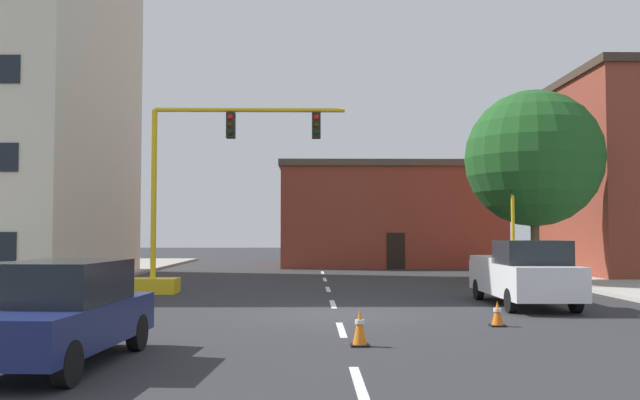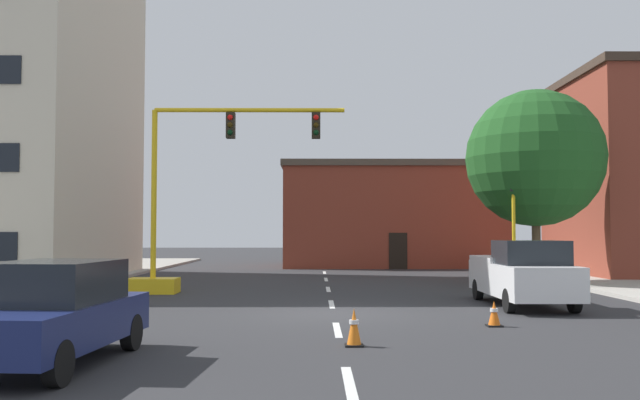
% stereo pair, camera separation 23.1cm
% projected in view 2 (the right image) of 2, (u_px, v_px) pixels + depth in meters
% --- Properties ---
extents(ground_plane, '(160.00, 160.00, 0.00)m').
position_uv_depth(ground_plane, '(334.00, 314.00, 18.49)').
color(ground_plane, '#2D2D30').
extents(sidewalk_left, '(6.00, 56.00, 0.14)m').
position_uv_depth(sidewalk_left, '(3.00, 288.00, 26.40)').
color(sidewalk_left, '#9E998E').
rests_on(sidewalk_left, ground_plane).
extents(lane_stripe_seg_1, '(0.16, 2.40, 0.01)m').
position_uv_depth(lane_stripe_seg_1, '(349.00, 383.00, 10.00)').
color(lane_stripe_seg_1, silver).
rests_on(lane_stripe_seg_1, ground_plane).
extents(lane_stripe_seg_2, '(0.16, 2.40, 0.01)m').
position_uv_depth(lane_stripe_seg_2, '(337.00, 330.00, 15.50)').
color(lane_stripe_seg_2, silver).
rests_on(lane_stripe_seg_2, ground_plane).
extents(lane_stripe_seg_3, '(0.16, 2.40, 0.01)m').
position_uv_depth(lane_stripe_seg_3, '(332.00, 304.00, 20.99)').
color(lane_stripe_seg_3, silver).
rests_on(lane_stripe_seg_3, ground_plane).
extents(lane_stripe_seg_4, '(0.16, 2.40, 0.01)m').
position_uv_depth(lane_stripe_seg_4, '(328.00, 289.00, 26.49)').
color(lane_stripe_seg_4, silver).
rests_on(lane_stripe_seg_4, ground_plane).
extents(lane_stripe_seg_5, '(0.16, 2.40, 0.01)m').
position_uv_depth(lane_stripe_seg_5, '(326.00, 279.00, 31.98)').
color(lane_stripe_seg_5, silver).
rests_on(lane_stripe_seg_5, ground_plane).
extents(lane_stripe_seg_6, '(0.16, 2.40, 0.01)m').
position_uv_depth(lane_stripe_seg_6, '(324.00, 273.00, 37.47)').
color(lane_stripe_seg_6, silver).
rests_on(lane_stripe_seg_6, ground_plane).
extents(building_brick_center, '(14.24, 9.47, 6.69)m').
position_uv_depth(building_brick_center, '(390.00, 216.00, 45.66)').
color(building_brick_center, brown).
rests_on(building_brick_center, ground_plane).
extents(traffic_signal_gantry, '(7.92, 1.20, 6.83)m').
position_uv_depth(traffic_signal_gantry, '(180.00, 234.00, 24.89)').
color(traffic_signal_gantry, yellow).
rests_on(traffic_signal_gantry, ground_plane).
extents(traffic_light_pole_right, '(0.32, 0.47, 4.80)m').
position_uv_depth(traffic_light_pole_right, '(514.00, 200.00, 26.99)').
color(traffic_light_pole_right, yellow).
rests_on(traffic_light_pole_right, ground_plane).
extents(tree_right_mid, '(5.82, 5.82, 8.29)m').
position_uv_depth(tree_right_mid, '(535.00, 158.00, 28.86)').
color(tree_right_mid, brown).
rests_on(tree_right_mid, ground_plane).
extents(pickup_truck_white, '(2.04, 5.41, 1.99)m').
position_uv_depth(pickup_truck_white, '(522.00, 274.00, 20.50)').
color(pickup_truck_white, white).
rests_on(pickup_truck_white, ground_plane).
extents(sedan_navy_near_left, '(2.19, 4.63, 1.74)m').
position_uv_depth(sedan_navy_near_left, '(53.00, 312.00, 11.41)').
color(sedan_navy_near_left, navy).
rests_on(sedan_navy_near_left, ground_plane).
extents(traffic_cone_roadside_a, '(0.36, 0.36, 0.60)m').
position_uv_depth(traffic_cone_roadside_a, '(494.00, 314.00, 16.05)').
color(traffic_cone_roadside_a, black).
rests_on(traffic_cone_roadside_a, ground_plane).
extents(traffic_cone_roadside_b, '(0.36, 0.36, 0.74)m').
position_uv_depth(traffic_cone_roadside_b, '(354.00, 328.00, 13.27)').
color(traffic_cone_roadside_b, black).
rests_on(traffic_cone_roadside_b, ground_plane).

